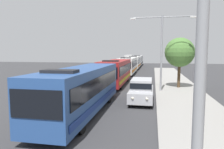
{
  "coord_description": "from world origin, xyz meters",
  "views": [
    {
      "loc": [
        3.3,
        0.41,
        4.09
      ],
      "look_at": [
        -0.4,
        19.31,
        2.04
      ],
      "focal_mm": 33.84,
      "sensor_mm": 36.0,
      "label": 1
    }
  ],
  "objects_px": {
    "bus_lead": "(83,88)",
    "roadside_tree": "(180,52)",
    "white_suv": "(142,90)",
    "bus_middle": "(128,65)",
    "bus_rear": "(138,60)",
    "bus_fourth_in_line": "(134,62)",
    "bus_second_in_line": "(116,71)",
    "streetlamp_mid": "(162,44)",
    "box_truck_oncoming": "(129,59)"
  },
  "relations": [
    {
      "from": "bus_second_in_line",
      "to": "box_truck_oncoming",
      "type": "distance_m",
      "value": 43.02
    },
    {
      "from": "bus_fourth_in_line",
      "to": "streetlamp_mid",
      "type": "xyz_separation_m",
      "value": [
        5.4,
        -29.94,
        3.2
      ]
    },
    {
      "from": "bus_second_in_line",
      "to": "bus_middle",
      "type": "relative_size",
      "value": 1.01
    },
    {
      "from": "white_suv",
      "to": "box_truck_oncoming",
      "type": "bearing_deg",
      "value": 97.7
    },
    {
      "from": "bus_lead",
      "to": "bus_middle",
      "type": "height_order",
      "value": "same"
    },
    {
      "from": "bus_middle",
      "to": "white_suv",
      "type": "height_order",
      "value": "bus_middle"
    },
    {
      "from": "bus_lead",
      "to": "white_suv",
      "type": "relative_size",
      "value": 2.43
    },
    {
      "from": "box_truck_oncoming",
      "to": "white_suv",
      "type": "bearing_deg",
      "value": -82.3
    },
    {
      "from": "bus_middle",
      "to": "roadside_tree",
      "type": "relative_size",
      "value": 1.98
    },
    {
      "from": "bus_second_in_line",
      "to": "bus_fourth_in_line",
      "type": "xyz_separation_m",
      "value": [
        0.0,
        25.83,
        0.0
      ]
    },
    {
      "from": "bus_rear",
      "to": "white_suv",
      "type": "bearing_deg",
      "value": -85.53
    },
    {
      "from": "bus_second_in_line",
      "to": "bus_rear",
      "type": "relative_size",
      "value": 0.97
    },
    {
      "from": "bus_second_in_line",
      "to": "bus_middle",
      "type": "xyz_separation_m",
      "value": [
        -0.0,
        12.9,
        -0.0
      ]
    },
    {
      "from": "bus_second_in_line",
      "to": "bus_rear",
      "type": "height_order",
      "value": "same"
    },
    {
      "from": "bus_middle",
      "to": "bus_lead",
      "type": "bearing_deg",
      "value": -90.0
    },
    {
      "from": "bus_fourth_in_line",
      "to": "white_suv",
      "type": "height_order",
      "value": "bus_fourth_in_line"
    },
    {
      "from": "bus_second_in_line",
      "to": "box_truck_oncoming",
      "type": "bearing_deg",
      "value": 94.4
    },
    {
      "from": "bus_middle",
      "to": "bus_rear",
      "type": "xyz_separation_m",
      "value": [
        0.0,
        25.59,
        0.0
      ]
    },
    {
      "from": "bus_fourth_in_line",
      "to": "streetlamp_mid",
      "type": "height_order",
      "value": "streetlamp_mid"
    },
    {
      "from": "box_truck_oncoming",
      "to": "roadside_tree",
      "type": "xyz_separation_m",
      "value": [
        10.75,
        -44.53,
        2.34
      ]
    },
    {
      "from": "bus_second_in_line",
      "to": "roadside_tree",
      "type": "bearing_deg",
      "value": -12.36
    },
    {
      "from": "streetlamp_mid",
      "to": "roadside_tree",
      "type": "xyz_separation_m",
      "value": [
        2.05,
        2.48,
        -0.84
      ]
    },
    {
      "from": "streetlamp_mid",
      "to": "bus_second_in_line",
      "type": "bearing_deg",
      "value": 142.72
    },
    {
      "from": "bus_fourth_in_line",
      "to": "roadside_tree",
      "type": "relative_size",
      "value": 2.06
    },
    {
      "from": "bus_fourth_in_line",
      "to": "bus_rear",
      "type": "relative_size",
      "value": 1.0
    },
    {
      "from": "white_suv",
      "to": "roadside_tree",
      "type": "relative_size",
      "value": 0.86
    },
    {
      "from": "bus_rear",
      "to": "box_truck_oncoming",
      "type": "xyz_separation_m",
      "value": [
        -3.3,
        4.4,
        0.02
      ]
    },
    {
      "from": "bus_second_in_line",
      "to": "bus_rear",
      "type": "xyz_separation_m",
      "value": [
        0.0,
        38.49,
        0.0
      ]
    },
    {
      "from": "bus_fourth_in_line",
      "to": "white_suv",
      "type": "xyz_separation_m",
      "value": [
        3.7,
        -34.69,
        -0.66
      ]
    },
    {
      "from": "bus_rear",
      "to": "bus_fourth_in_line",
      "type": "bearing_deg",
      "value": -90.0
    },
    {
      "from": "streetlamp_mid",
      "to": "roadside_tree",
      "type": "bearing_deg",
      "value": 50.33
    },
    {
      "from": "roadside_tree",
      "to": "bus_rear",
      "type": "bearing_deg",
      "value": 100.52
    },
    {
      "from": "roadside_tree",
      "to": "bus_second_in_line",
      "type": "bearing_deg",
      "value": 167.64
    },
    {
      "from": "bus_middle",
      "to": "box_truck_oncoming",
      "type": "distance_m",
      "value": 30.17
    },
    {
      "from": "bus_lead",
      "to": "bus_second_in_line",
      "type": "relative_size",
      "value": 1.04
    },
    {
      "from": "bus_lead",
      "to": "bus_second_in_line",
      "type": "distance_m",
      "value": 12.8
    },
    {
      "from": "bus_second_in_line",
      "to": "roadside_tree",
      "type": "relative_size",
      "value": 2.01
    },
    {
      "from": "bus_fourth_in_line",
      "to": "streetlamp_mid",
      "type": "distance_m",
      "value": 30.59
    },
    {
      "from": "bus_fourth_in_line",
      "to": "bus_middle",
      "type": "bearing_deg",
      "value": -90.0
    },
    {
      "from": "bus_middle",
      "to": "roadside_tree",
      "type": "xyz_separation_m",
      "value": [
        7.45,
        -14.53,
        2.36
      ]
    },
    {
      "from": "white_suv",
      "to": "bus_second_in_line",
      "type": "bearing_deg",
      "value": 112.65
    },
    {
      "from": "white_suv",
      "to": "box_truck_oncoming",
      "type": "xyz_separation_m",
      "value": [
        -7.0,
        51.76,
        0.68
      ]
    },
    {
      "from": "bus_middle",
      "to": "bus_fourth_in_line",
      "type": "distance_m",
      "value": 12.93
    },
    {
      "from": "white_suv",
      "to": "bus_fourth_in_line",
      "type": "bearing_deg",
      "value": 96.08
    },
    {
      "from": "bus_middle",
      "to": "bus_second_in_line",
      "type": "bearing_deg",
      "value": -90.0
    },
    {
      "from": "bus_lead",
      "to": "roadside_tree",
      "type": "height_order",
      "value": "roadside_tree"
    },
    {
      "from": "bus_second_in_line",
      "to": "white_suv",
      "type": "relative_size",
      "value": 2.34
    },
    {
      "from": "bus_lead",
      "to": "roadside_tree",
      "type": "relative_size",
      "value": 2.08
    },
    {
      "from": "bus_lead",
      "to": "white_suv",
      "type": "xyz_separation_m",
      "value": [
        3.7,
        3.93,
        -0.66
      ]
    },
    {
      "from": "bus_lead",
      "to": "white_suv",
      "type": "height_order",
      "value": "bus_lead"
    }
  ]
}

